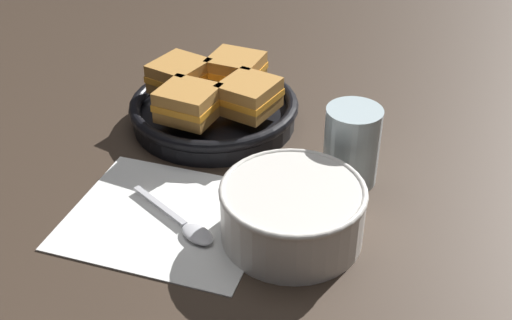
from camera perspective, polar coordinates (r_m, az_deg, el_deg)
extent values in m
plane|color=#382B21|center=(0.84, -0.50, -3.47)|extent=(4.00, 4.00, 0.00)
cube|color=white|center=(0.81, -7.84, -5.02)|extent=(0.27, 0.24, 0.00)
cylinder|color=silver|center=(0.76, 3.24, -4.74)|extent=(0.17, 0.17, 0.07)
cylinder|color=gold|center=(0.74, 3.30, -3.41)|extent=(0.15, 0.15, 0.01)
torus|color=silver|center=(0.74, 3.33, -2.73)|extent=(0.17, 0.17, 0.01)
cube|color=#B7B7BC|center=(0.82, -8.56, -4.03)|extent=(0.09, 0.07, 0.01)
ellipsoid|color=#B7B7BC|center=(0.77, -5.23, -6.58)|extent=(0.06, 0.05, 0.01)
cylinder|color=black|center=(0.99, -3.71, 3.89)|extent=(0.25, 0.25, 0.02)
torus|color=black|center=(0.98, -3.75, 4.95)|extent=(0.26, 0.26, 0.02)
cube|color=#B27A38|center=(1.01, -6.76, 6.72)|extent=(0.10, 0.10, 0.02)
cube|color=orange|center=(1.00, -6.82, 7.43)|extent=(0.10, 0.10, 0.01)
cube|color=#B27A38|center=(0.99, -6.87, 8.15)|extent=(0.10, 0.10, 0.02)
cube|color=#B27A38|center=(0.93, -5.97, 4.31)|extent=(0.09, 0.09, 0.02)
cube|color=orange|center=(0.92, -6.02, 5.06)|extent=(0.10, 0.09, 0.01)
cube|color=#B27A38|center=(0.92, -6.07, 5.83)|extent=(0.09, 0.09, 0.02)
cube|color=#B27A38|center=(0.94, -0.63, 4.97)|extent=(0.10, 0.10, 0.02)
cube|color=orange|center=(0.94, -0.63, 5.72)|extent=(0.10, 0.10, 0.01)
cube|color=#B27A38|center=(0.93, -0.64, 6.48)|extent=(0.10, 0.10, 0.02)
cube|color=#B27A38|center=(1.02, -1.80, 7.31)|extent=(0.09, 0.09, 0.02)
cube|color=orange|center=(1.01, -1.81, 8.02)|extent=(0.09, 0.09, 0.01)
cube|color=#B27A38|center=(1.01, -1.82, 8.73)|extent=(0.09, 0.09, 0.02)
cylinder|color=silver|center=(0.85, 8.49, 1.30)|extent=(0.07, 0.07, 0.11)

